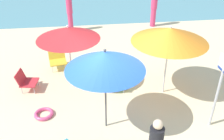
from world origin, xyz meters
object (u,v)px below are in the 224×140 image
object	(u,v)px
beach_chair_e	(26,80)
person_a	(159,140)
umbrella_blue	(105,61)
swim_ring	(44,114)
umbrella_orange	(170,35)
beach_chair_b	(113,67)
umbrella_red	(68,33)
person_b	(70,13)
beach_chair_c	(57,59)
warning_sign	(220,82)
beach_chair_d	(116,80)
person_c	(154,9)

from	to	relation	value
beach_chair_e	person_a	bearing A→B (deg)	-34.25
umbrella_blue	swim_ring	size ratio (longest dim) A/B	4.17
umbrella_orange	swim_ring	world-z (taller)	umbrella_orange
beach_chair_b	umbrella_red	bearing A→B (deg)	-11.55
umbrella_red	person_b	distance (m)	4.61
beach_chair_b	person_b	world-z (taller)	person_b
beach_chair_c	person_a	size ratio (longest dim) A/B	0.68
umbrella_orange	beach_chair_b	size ratio (longest dim) A/B	3.00
umbrella_red	warning_sign	size ratio (longest dim) A/B	1.02
umbrella_blue	umbrella_red	world-z (taller)	umbrella_blue
umbrella_blue	swim_ring	xyz separation A→B (m)	(-1.53, 0.56, -1.74)
umbrella_red	swim_ring	distance (m)	2.20
umbrella_red	beach_chair_b	world-z (taller)	umbrella_red
umbrella_orange	beach_chair_c	world-z (taller)	umbrella_orange
beach_chair_c	beach_chair_d	xyz separation A→B (m)	(1.77, -1.48, -0.03)
beach_chair_d	person_a	world-z (taller)	person_a
beach_chair_b	warning_sign	bearing A→B (deg)	96.45
beach_chair_e	person_b	xyz separation A→B (m)	(1.22, 4.52, 0.50)
umbrella_blue	person_c	xyz separation A→B (m)	(2.91, 6.48, -0.97)
beach_chair_d	person_c	bearing A→B (deg)	87.04
beach_chair_b	swim_ring	world-z (taller)	beach_chair_b
beach_chair_d	beach_chair_e	distance (m)	2.61
umbrella_orange	beach_chair_c	distance (m)	3.89
umbrella_red	swim_ring	bearing A→B (deg)	-120.31
beach_chair_e	beach_chair_b	bearing A→B (deg)	19.20
beach_chair_b	beach_chair_d	xyz separation A→B (m)	(-0.01, -0.72, -0.02)
warning_sign	person_c	bearing A→B (deg)	87.42
beach_chair_b	person_c	distance (m)	4.89
umbrella_orange	swim_ring	xyz separation A→B (m)	(-3.32, -0.63, -1.73)
beach_chair_d	beach_chair_e	world-z (taller)	beach_chair_e
beach_chair_c	beach_chair_e	distance (m)	1.49
person_a	umbrella_red	bearing A→B (deg)	155.28
umbrella_red	beach_chair_e	size ratio (longest dim) A/B	3.23
beach_chair_e	person_c	distance (m)	6.91
beach_chair_e	umbrella_blue	bearing A→B (deg)	-31.24
person_b	person_c	world-z (taller)	person_c
warning_sign	person_b	bearing A→B (deg)	118.28
umbrella_orange	beach_chair_b	world-z (taller)	umbrella_orange
umbrella_blue	swim_ring	distance (m)	2.39
beach_chair_b	person_a	world-z (taller)	person_a
umbrella_red	person_a	size ratio (longest dim) A/B	1.95
beach_chair_d	person_b	bearing A→B (deg)	129.69
umbrella_red	person_b	bearing A→B (deg)	91.45
umbrella_orange	umbrella_blue	world-z (taller)	umbrella_blue
warning_sign	swim_ring	bearing A→B (deg)	169.02
person_b	umbrella_orange	bearing A→B (deg)	39.42
umbrella_blue	beach_chair_b	size ratio (longest dim) A/B	3.04
beach_chair_c	warning_sign	distance (m)	5.14
umbrella_orange	beach_chair_e	xyz separation A→B (m)	(-3.93, 0.61, -1.46)
person_a	swim_ring	world-z (taller)	person_a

